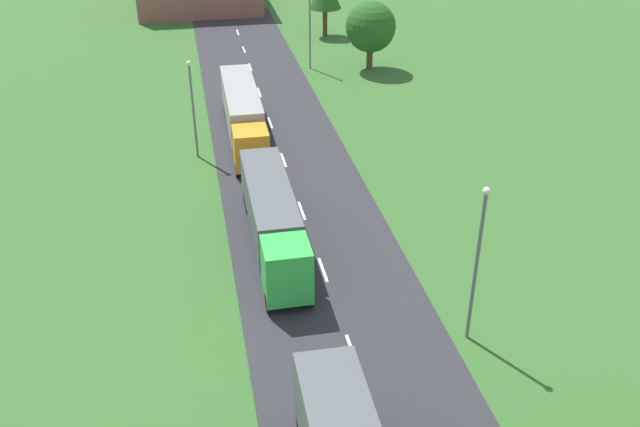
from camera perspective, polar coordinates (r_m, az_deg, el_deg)
road at (r=32.24m, az=3.74°, el=-14.13°), size 10.00×140.00×0.06m
lane_marking_centre at (r=31.16m, az=4.50°, el=-16.04°), size 0.16×124.69×0.01m
truck_second at (r=40.36m, az=-3.91°, el=-0.29°), size 2.56×13.18×3.50m
truck_third at (r=55.00m, az=-6.36°, el=8.28°), size 2.65×14.41×3.72m
lamppost_second at (r=32.82m, az=12.82°, el=-3.62°), size 0.36×0.36×8.38m
lamppost_third at (r=51.60m, az=-10.43°, el=8.83°), size 0.36×0.36×7.41m
lamppost_fourth at (r=70.37m, az=-0.84°, el=15.48°), size 0.36×0.36×8.41m
tree_maple at (r=70.45m, az=4.19°, el=15.05°), size 4.95×4.95×6.75m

